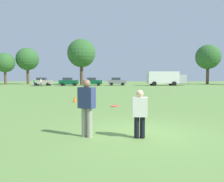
{
  "coord_description": "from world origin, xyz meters",
  "views": [
    {
      "loc": [
        -1.05,
        -7.43,
        1.87
      ],
      "look_at": [
        -1.01,
        1.95,
        1.29
      ],
      "focal_mm": 35.71,
      "sensor_mm": 36.0,
      "label": 1
    }
  ],
  "objects_px": {
    "parked_car_center": "(91,82)",
    "box_truck": "(164,78)",
    "parked_car_mid_left": "(68,82)",
    "player_thrower": "(86,105)",
    "player_defender": "(139,111)",
    "traffic_cone": "(74,99)",
    "parked_car_mid_right": "(116,81)",
    "bystander_field_marshal": "(40,82)",
    "bystander_sideline_watcher": "(33,82)",
    "frisbee": "(114,106)",
    "parked_car_near_left": "(42,82)"
  },
  "relations": [
    {
      "from": "parked_car_near_left",
      "to": "parked_car_mid_right",
      "type": "distance_m",
      "value": 16.89
    },
    {
      "from": "traffic_cone",
      "to": "box_truck",
      "type": "relative_size",
      "value": 0.06
    },
    {
      "from": "parked_car_near_left",
      "to": "bystander_sideline_watcher",
      "type": "distance_m",
      "value": 3.37
    },
    {
      "from": "parked_car_mid_right",
      "to": "parked_car_mid_left",
      "type": "bearing_deg",
      "value": -168.91
    },
    {
      "from": "frisbee",
      "to": "box_truck",
      "type": "distance_m",
      "value": 45.24
    },
    {
      "from": "player_thrower",
      "to": "player_defender",
      "type": "height_order",
      "value": "player_thrower"
    },
    {
      "from": "frisbee",
      "to": "player_defender",
      "type": "bearing_deg",
      "value": 7.32
    },
    {
      "from": "player_defender",
      "to": "player_thrower",
      "type": "bearing_deg",
      "value": 175.17
    },
    {
      "from": "player_defender",
      "to": "traffic_cone",
      "type": "relative_size",
      "value": 3.1
    },
    {
      "from": "frisbee",
      "to": "parked_car_center",
      "type": "xyz_separation_m",
      "value": [
        -4.5,
        43.49,
        -0.08
      ]
    },
    {
      "from": "parked_car_mid_right",
      "to": "bystander_field_marshal",
      "type": "relative_size",
      "value": 2.58
    },
    {
      "from": "parked_car_near_left",
      "to": "parked_car_mid_left",
      "type": "distance_m",
      "value": 6.02
    },
    {
      "from": "player_defender",
      "to": "parked_car_near_left",
      "type": "distance_m",
      "value": 46.67
    },
    {
      "from": "player_thrower",
      "to": "bystander_sideline_watcher",
      "type": "bearing_deg",
      "value": 111.25
    },
    {
      "from": "frisbee",
      "to": "bystander_sideline_watcher",
      "type": "height_order",
      "value": "bystander_sideline_watcher"
    },
    {
      "from": "parked_car_center",
      "to": "box_truck",
      "type": "height_order",
      "value": "box_truck"
    },
    {
      "from": "traffic_cone",
      "to": "parked_car_mid_right",
      "type": "height_order",
      "value": "parked_car_mid_right"
    },
    {
      "from": "parked_car_center",
      "to": "bystander_sideline_watcher",
      "type": "height_order",
      "value": "parked_car_center"
    },
    {
      "from": "parked_car_mid_left",
      "to": "traffic_cone",
      "type": "bearing_deg",
      "value": -78.18
    },
    {
      "from": "player_defender",
      "to": "traffic_cone",
      "type": "bearing_deg",
      "value": 110.07
    },
    {
      "from": "bystander_field_marshal",
      "to": "player_thrower",
      "type": "bearing_deg",
      "value": -70.4
    },
    {
      "from": "player_thrower",
      "to": "box_truck",
      "type": "xyz_separation_m",
      "value": [
        12.87,
        43.38,
        0.73
      ]
    },
    {
      "from": "parked_car_mid_left",
      "to": "player_thrower",
      "type": "bearing_deg",
      "value": -78.22
    },
    {
      "from": "frisbee",
      "to": "bystander_field_marshal",
      "type": "xyz_separation_m",
      "value": [
        -14.58,
        38.73,
        -0.07
      ]
    },
    {
      "from": "player_thrower",
      "to": "frisbee",
      "type": "height_order",
      "value": "player_thrower"
    },
    {
      "from": "player_defender",
      "to": "box_truck",
      "type": "distance_m",
      "value": 44.95
    },
    {
      "from": "player_thrower",
      "to": "parked_car_mid_right",
      "type": "xyz_separation_m",
      "value": [
        1.88,
        45.03,
        -0.1
      ]
    },
    {
      "from": "player_thrower",
      "to": "box_truck",
      "type": "distance_m",
      "value": 45.25
    },
    {
      "from": "player_thrower",
      "to": "player_defender",
      "type": "relative_size",
      "value": 1.21
    },
    {
      "from": "frisbee",
      "to": "parked_car_center",
      "type": "relative_size",
      "value": 0.06
    },
    {
      "from": "bystander_sideline_watcher",
      "to": "bystander_field_marshal",
      "type": "relative_size",
      "value": 0.93
    },
    {
      "from": "bystander_field_marshal",
      "to": "frisbee",
      "type": "bearing_deg",
      "value": -69.37
    },
    {
      "from": "traffic_cone",
      "to": "parked_car_mid_right",
      "type": "relative_size",
      "value": 0.11
    },
    {
      "from": "player_thrower",
      "to": "parked_car_mid_right",
      "type": "bearing_deg",
      "value": 87.61
    },
    {
      "from": "parked_car_center",
      "to": "bystander_field_marshal",
      "type": "distance_m",
      "value": 11.14
    },
    {
      "from": "player_defender",
      "to": "box_truck",
      "type": "xyz_separation_m",
      "value": [
        11.23,
        43.52,
        0.92
      ]
    },
    {
      "from": "parked_car_center",
      "to": "bystander_field_marshal",
      "type": "relative_size",
      "value": 2.58
    },
    {
      "from": "traffic_cone",
      "to": "parked_car_mid_left",
      "type": "xyz_separation_m",
      "value": [
        -6.9,
        32.96,
        0.69
      ]
    },
    {
      "from": "box_truck",
      "to": "frisbee",
      "type": "bearing_deg",
      "value": -105.38
    },
    {
      "from": "frisbee",
      "to": "traffic_cone",
      "type": "bearing_deg",
      "value": 105.99
    },
    {
      "from": "parked_car_mid_right",
      "to": "player_defender",
      "type": "bearing_deg",
      "value": -90.3
    },
    {
      "from": "parked_car_near_left",
      "to": "parked_car_mid_left",
      "type": "xyz_separation_m",
      "value": [
        6.0,
        -0.57,
        0.0
      ]
    },
    {
      "from": "traffic_cone",
      "to": "bystander_sideline_watcher",
      "type": "height_order",
      "value": "bystander_sideline_watcher"
    },
    {
      "from": "traffic_cone",
      "to": "parked_car_near_left",
      "type": "relative_size",
      "value": 0.11
    },
    {
      "from": "parked_car_center",
      "to": "box_truck",
      "type": "relative_size",
      "value": 0.5
    },
    {
      "from": "parked_car_center",
      "to": "bystander_sideline_watcher",
      "type": "xyz_separation_m",
      "value": [
        -12.0,
        -3.06,
        -0.06
      ]
    },
    {
      "from": "parked_car_mid_left",
      "to": "box_truck",
      "type": "xyz_separation_m",
      "value": [
        21.81,
        0.47,
        0.83
      ]
    },
    {
      "from": "player_thrower",
      "to": "bystander_field_marshal",
      "type": "distance_m",
      "value": 40.86
    },
    {
      "from": "player_defender",
      "to": "traffic_cone",
      "type": "xyz_separation_m",
      "value": [
        -3.69,
        10.09,
        -0.6
      ]
    },
    {
      "from": "box_truck",
      "to": "parked_car_mid_right",
      "type": "bearing_deg",
      "value": 171.44
    }
  ]
}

